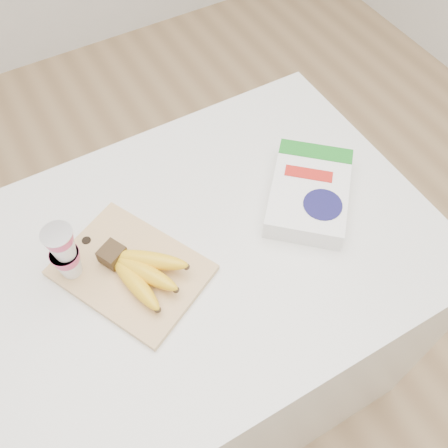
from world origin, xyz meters
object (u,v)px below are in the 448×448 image
table (192,331)px  yogurt_stack (64,252)px  cutting_board (131,270)px  bananas (140,270)px  cereal_box (309,192)px

table → yogurt_stack: 0.56m
cutting_board → bananas: size_ratio=1.53×
table → cereal_box: bearing=-2.2°
table → bananas: bearing=-172.2°
cutting_board → bananas: (0.01, -0.03, 0.03)m
cutting_board → yogurt_stack: bearing=126.7°
cutting_board → yogurt_stack: (-0.11, 0.05, 0.08)m
table → yogurt_stack: bearing=162.8°
bananas → cutting_board: bearing=116.1°
bananas → cereal_box: bananas is taller
table → cutting_board: 0.45m
cereal_box → yogurt_stack: bearing=-146.4°
cutting_board → table: bearing=-33.5°
cutting_board → cereal_box: (0.43, -0.03, 0.02)m
cutting_board → cereal_box: 0.44m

